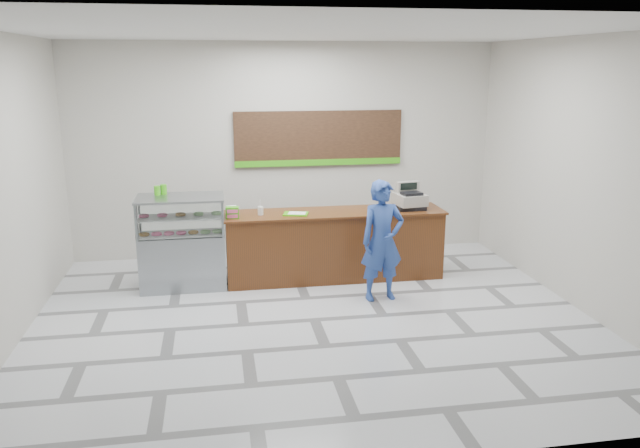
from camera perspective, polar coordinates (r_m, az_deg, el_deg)
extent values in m
plane|color=silver|center=(7.98, -0.50, -8.76)|extent=(7.00, 7.00, 0.00)
plane|color=beige|center=(10.40, -3.16, 6.71)|extent=(7.00, 0.00, 7.00)
plane|color=silver|center=(7.34, -0.56, 17.23)|extent=(7.00, 7.00, 0.00)
cube|color=#582A10|center=(9.34, 1.32, -2.01)|extent=(3.20, 0.70, 1.00)
cube|color=#582A10|center=(9.20, 1.34, 1.06)|extent=(3.26, 0.76, 0.03)
cube|color=gray|center=(9.22, -12.38, -3.21)|extent=(1.20, 0.70, 0.80)
cube|color=white|center=(9.05, -12.60, 0.71)|extent=(1.20, 0.70, 0.50)
cube|color=gray|center=(8.99, -12.69, 2.35)|extent=(1.22, 0.72, 0.03)
cube|color=silver|center=(9.11, -12.52, -0.69)|extent=(1.14, 0.64, 0.02)
cube|color=silver|center=(9.05, -12.60, 0.78)|extent=(1.14, 0.64, 0.02)
torus|color=#976325|center=(9.04, -15.72, -0.78)|extent=(0.15, 0.15, 0.05)
torus|color=#E5568A|center=(9.03, -14.67, -0.73)|extent=(0.15, 0.15, 0.05)
torus|color=#E5568A|center=(9.01, -13.62, -0.69)|extent=(0.15, 0.15, 0.05)
torus|color=#E5568A|center=(9.00, -12.56, -0.65)|extent=(0.15, 0.15, 0.05)
torus|color=#976325|center=(8.99, -11.50, -0.60)|extent=(0.15, 0.15, 0.05)
torus|color=#8BC275|center=(8.99, -10.44, -0.56)|extent=(0.15, 0.15, 0.05)
torus|color=#8BC275|center=(8.99, -9.38, -0.52)|extent=(0.15, 0.15, 0.05)
torus|color=#E5568A|center=(9.13, -15.73, 0.92)|extent=(0.15, 0.15, 0.05)
torus|color=#E5568A|center=(9.11, -14.17, 0.99)|extent=(0.15, 0.15, 0.05)
torus|color=#976325|center=(9.09, -12.60, 1.06)|extent=(0.15, 0.15, 0.05)
torus|color=#8BC275|center=(9.08, -11.02, 1.12)|extent=(0.15, 0.15, 0.05)
torus|color=#8BC275|center=(9.07, -9.45, 1.19)|extent=(0.15, 0.15, 0.05)
cube|color=black|center=(10.41, -0.12, 7.85)|extent=(2.80, 0.05, 0.90)
cube|color=#3DAD14|center=(10.44, -0.09, 5.65)|extent=(2.80, 0.02, 0.10)
cube|color=black|center=(9.47, 8.18, 1.59)|extent=(0.41, 0.41, 0.06)
cube|color=gray|center=(9.45, 8.20, 2.26)|extent=(0.47, 0.49, 0.17)
cube|color=black|center=(9.35, 8.38, 2.77)|extent=(0.32, 0.25, 0.04)
cube|color=gray|center=(9.53, 8.01, 3.38)|extent=(0.36, 0.16, 0.17)
cube|color=black|center=(9.47, 8.12, 3.44)|extent=(0.27, 0.06, 0.10)
cube|color=black|center=(9.38, 8.64, 1.39)|extent=(0.15, 0.19, 0.04)
cube|color=#43BD0B|center=(9.02, -2.23, 0.94)|extent=(0.40, 0.33, 0.02)
cube|color=white|center=(9.02, -2.11, 1.01)|extent=(0.29, 0.23, 0.00)
cube|color=white|center=(9.05, -8.05, 1.21)|extent=(0.17, 0.17, 0.13)
cylinder|color=silver|center=(9.02, -5.46, 1.21)|extent=(0.08, 0.08, 0.12)
cube|color=#3DAD14|center=(8.87, -8.02, 1.05)|extent=(0.19, 0.13, 0.16)
cylinder|color=#E5568A|center=(9.11, 5.31, 0.97)|extent=(0.16, 0.16, 0.00)
cylinder|color=#3DAD14|center=(9.17, -14.67, 2.98)|extent=(0.08, 0.08, 0.13)
cylinder|color=#3DAD14|center=(9.21, -14.11, 3.09)|extent=(0.09, 0.09, 0.14)
imported|color=#284593|center=(8.46, 5.71, -1.54)|extent=(0.64, 0.46, 1.65)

